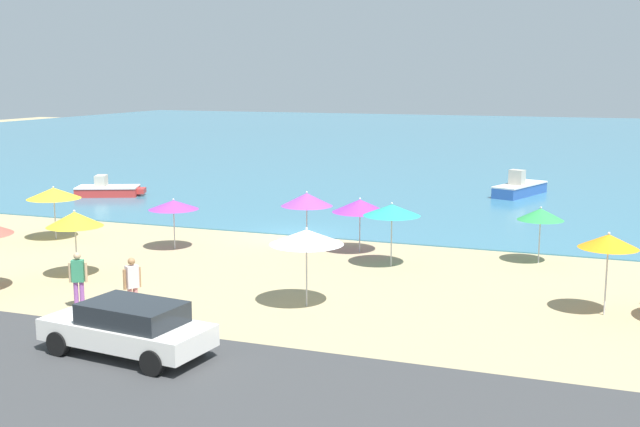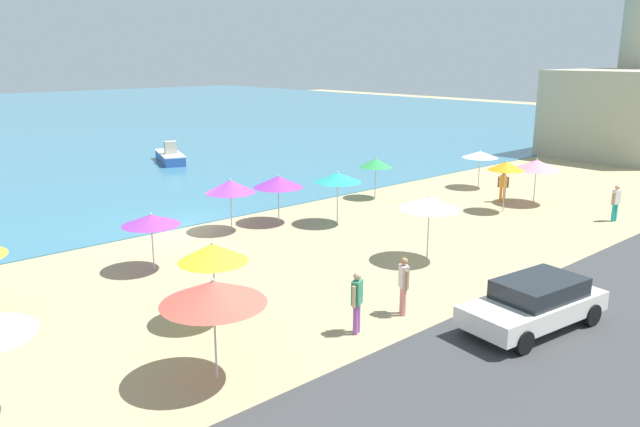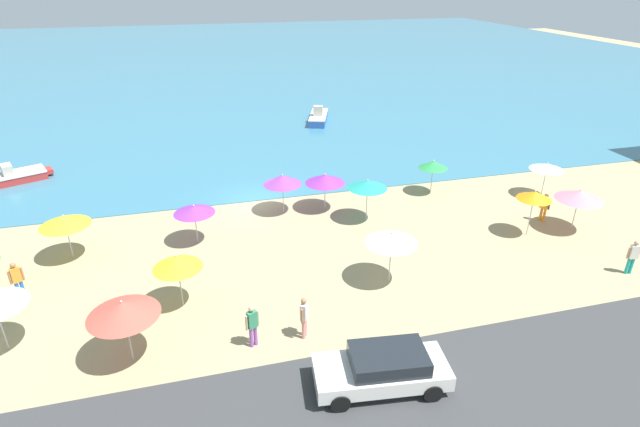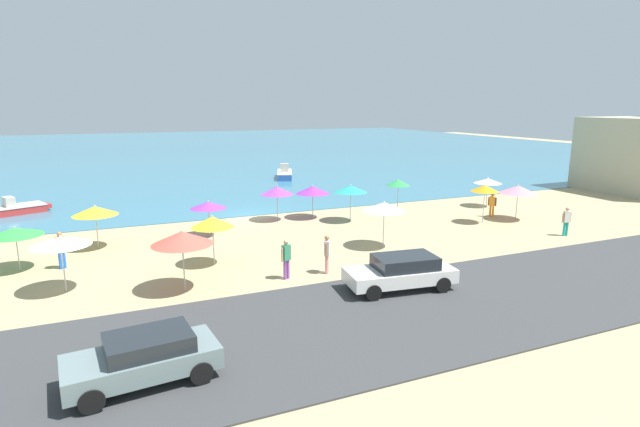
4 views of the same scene
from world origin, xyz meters
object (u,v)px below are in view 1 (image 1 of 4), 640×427
(beach_umbrella_10, at_px, (307,200))
(skiff_nearshore, at_px, (520,188))
(beach_umbrella_13, at_px, (360,206))
(beach_umbrella_0, at_px, (174,205))
(beach_umbrella_15, at_px, (392,210))
(beach_umbrella_14, at_px, (75,219))
(bather_2, at_px, (132,283))
(beach_umbrella_6, at_px, (541,214))
(parked_car_1, at_px, (129,327))
(skiff_offshore, at_px, (108,190))
(beach_umbrella_5, at_px, (608,241))
(bather_1, at_px, (78,277))
(beach_umbrella_8, at_px, (306,237))
(beach_umbrella_9, at_px, (54,193))

(beach_umbrella_10, distance_m, skiff_nearshore, 18.99)
(beach_umbrella_13, bearing_deg, skiff_nearshore, 76.60)
(beach_umbrella_0, relative_size, beach_umbrella_15, 0.87)
(beach_umbrella_14, distance_m, bather_2, 5.61)
(beach_umbrella_6, relative_size, beach_umbrella_15, 0.90)
(parked_car_1, bearing_deg, beach_umbrella_15, 73.03)
(beach_umbrella_14, bearing_deg, beach_umbrella_6, 27.84)
(beach_umbrella_13, bearing_deg, skiff_offshore, 153.68)
(beach_umbrella_5, xyz_separation_m, beach_umbrella_14, (-17.69, -1.75, -0.16))
(beach_umbrella_15, relative_size, bather_2, 1.38)
(beach_umbrella_5, distance_m, bather_2, 14.20)
(beach_umbrella_0, bearing_deg, beach_umbrella_10, 25.79)
(bather_1, xyz_separation_m, skiff_nearshore, (9.93, 28.64, -0.54))
(skiff_nearshore, xyz_separation_m, skiff_offshore, (-22.85, -8.78, -0.06))
(beach_umbrella_6, distance_m, beach_umbrella_14, 17.17)
(beach_umbrella_10, xyz_separation_m, beach_umbrella_15, (4.27, -2.20, 0.16))
(beach_umbrella_5, bearing_deg, skiff_nearshore, 102.49)
(beach_umbrella_8, distance_m, beach_umbrella_13, 8.01)
(beach_umbrella_14, xyz_separation_m, bather_2, (4.45, -3.22, -1.11))
(beach_umbrella_15, distance_m, skiff_nearshore, 20.12)
(beach_umbrella_0, height_order, beach_umbrella_5, beach_umbrella_5)
(beach_umbrella_14, relative_size, bather_1, 1.37)
(beach_umbrella_10, height_order, beach_umbrella_15, beach_umbrella_15)
(beach_umbrella_6, xyz_separation_m, parked_car_1, (-8.77, -14.36, -1.10))
(bather_1, xyz_separation_m, bather_2, (1.94, -0.00, -0.01))
(beach_umbrella_8, bearing_deg, beach_umbrella_15, 80.13)
(beach_umbrella_9, distance_m, bather_1, 11.44)
(beach_umbrella_5, height_order, beach_umbrella_15, beach_umbrella_5)
(beach_umbrella_10, distance_m, beach_umbrella_13, 2.43)
(beach_umbrella_10, bearing_deg, beach_umbrella_0, -154.21)
(beach_umbrella_0, xyz_separation_m, beach_umbrella_8, (8.16, -5.84, 0.35))
(beach_umbrella_13, bearing_deg, beach_umbrella_9, -170.56)
(parked_car_1, bearing_deg, bather_1, 141.21)
(beach_umbrella_8, height_order, bather_1, beach_umbrella_8)
(beach_umbrella_0, bearing_deg, parked_car_1, -64.40)
(skiff_nearshore, bearing_deg, bather_1, -109.12)
(beach_umbrella_6, relative_size, skiff_nearshore, 0.43)
(beach_umbrella_6, relative_size, beach_umbrella_8, 0.88)
(skiff_nearshore, height_order, skiff_offshore, skiff_nearshore)
(beach_umbrella_13, distance_m, beach_umbrella_14, 11.06)
(beach_umbrella_10, height_order, beach_umbrella_14, beach_umbrella_14)
(beach_umbrella_14, bearing_deg, bather_1, -51.99)
(skiff_nearshore, bearing_deg, beach_umbrella_5, -77.51)
(beach_umbrella_10, distance_m, beach_umbrella_14, 9.63)
(beach_umbrella_15, relative_size, skiff_offshore, 0.58)
(beach_umbrella_9, height_order, beach_umbrella_15, beach_umbrella_15)
(beach_umbrella_0, relative_size, beach_umbrella_10, 0.90)
(beach_umbrella_8, bearing_deg, beach_umbrella_0, 144.43)
(beach_umbrella_8, relative_size, skiff_nearshore, 0.50)
(beach_umbrella_0, height_order, beach_umbrella_10, beach_umbrella_10)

